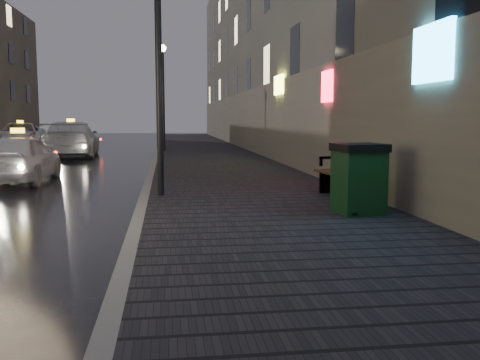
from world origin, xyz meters
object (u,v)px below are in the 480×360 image
object	(u,v)px
trash_bin	(359,178)
taxi_near	(19,158)
bench	(352,173)
lamp_far	(163,84)
taxi_mid	(71,139)
taxi_far	(21,135)
lamp_near	(158,36)

from	to	relation	value
trash_bin	taxi_near	world-z (taller)	taxi_near
bench	taxi_near	size ratio (longest dim) A/B	0.52
lamp_far	taxi_near	bearing A→B (deg)	-108.07
lamp_far	trash_bin	bearing A→B (deg)	-79.64
taxi_mid	bench	bearing A→B (deg)	114.60
lamp_far	taxi_far	bearing A→B (deg)	145.16
lamp_near	taxi_far	bearing A→B (deg)	111.17
bench	taxi_mid	world-z (taller)	taxi_mid
lamp_far	taxi_far	xyz separation A→B (m)	(-8.48, 5.91, -2.73)
taxi_far	bench	bearing A→B (deg)	-68.61
lamp_far	taxi_mid	world-z (taller)	lamp_far
bench	taxi_near	distance (m)	9.26
lamp_far	bench	bearing A→B (deg)	-76.96
lamp_far	bench	world-z (taller)	lamp_far
bench	trash_bin	size ratio (longest dim) A/B	1.75
lamp_near	trash_bin	world-z (taller)	lamp_near
taxi_mid	taxi_far	xyz separation A→B (m)	(-4.24, 7.72, -0.05)
lamp_near	taxi_mid	world-z (taller)	lamp_near
lamp_far	taxi_mid	xyz separation A→B (m)	(-4.25, -1.81, -2.68)
lamp_near	taxi_near	size ratio (longest dim) A/B	1.30
lamp_near	taxi_mid	xyz separation A→B (m)	(-4.25, 14.19, -2.68)
lamp_far	taxi_mid	distance (m)	5.34
lamp_far	taxi_mid	bearing A→B (deg)	-156.87
bench	taxi_mid	bearing A→B (deg)	112.29
taxi_mid	taxi_far	distance (m)	8.81
lamp_near	bench	distance (m)	4.92
lamp_far	bench	xyz separation A→B (m)	(3.92, -16.94, -2.81)
lamp_near	taxi_near	distance (m)	6.25
taxi_mid	taxi_far	size ratio (longest dim) A/B	1.02
lamp_near	lamp_far	size ratio (longest dim) A/B	1.00
taxi_mid	taxi_near	bearing A→B (deg)	88.04
lamp_far	trash_bin	distance (m)	19.18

